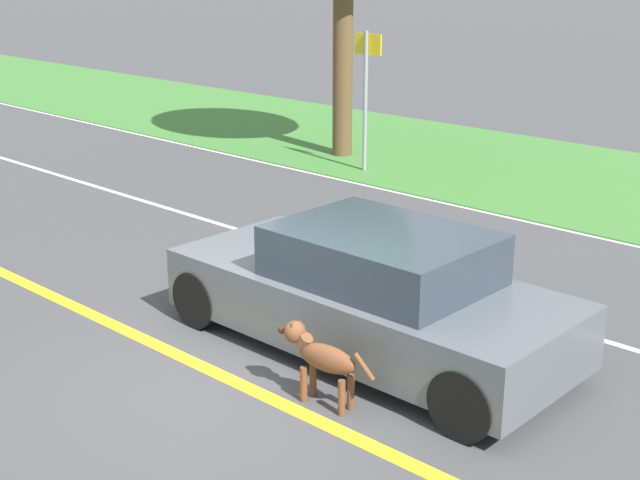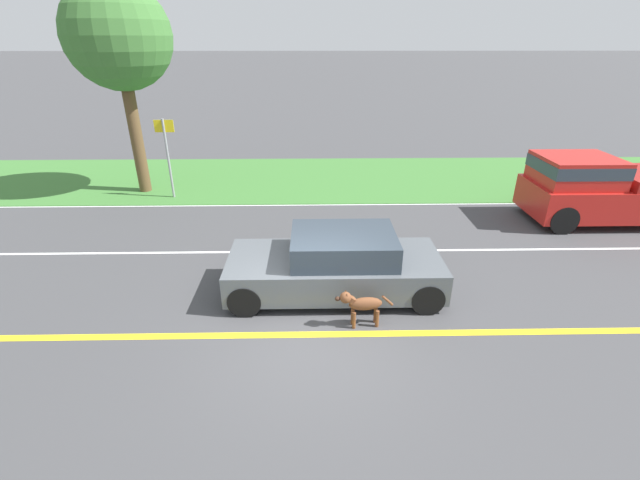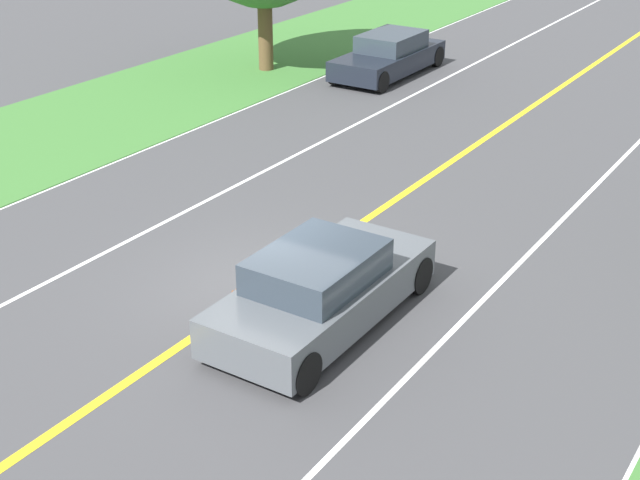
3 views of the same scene
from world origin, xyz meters
TOP-DOWN VIEW (x-y plane):
  - ground_plane at (0.00, 0.00)m, footprint 400.00×400.00m
  - centre_divider_line at (0.00, 0.00)m, footprint 0.18×160.00m
  - lane_edge_line_left at (-7.00, 0.00)m, footprint 0.14×160.00m
  - lane_dash_same_dir at (3.50, 0.00)m, footprint 0.10×160.00m
  - lane_dash_oncoming at (-3.50, 0.00)m, footprint 0.10×160.00m
  - ego_car at (1.53, -0.51)m, footprint 1.93×4.57m
  - dog at (0.28, -0.91)m, footprint 0.29×1.15m
  - oncoming_car at (-5.30, 14.08)m, footprint 1.89×4.72m

SIDE VIEW (x-z plane):
  - ground_plane at x=0.00m, z-range 0.00..0.00m
  - centre_divider_line at x=0.00m, z-range 0.00..0.01m
  - lane_edge_line_left at x=-7.00m, z-range 0.00..0.01m
  - lane_dash_same_dir at x=3.50m, z-range 0.00..0.01m
  - lane_dash_oncoming at x=-3.50m, z-range 0.00..0.01m
  - dog at x=0.28m, z-range 0.10..0.90m
  - oncoming_car at x=-5.30m, z-range -0.04..1.31m
  - ego_car at x=1.53m, z-range -0.04..1.37m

